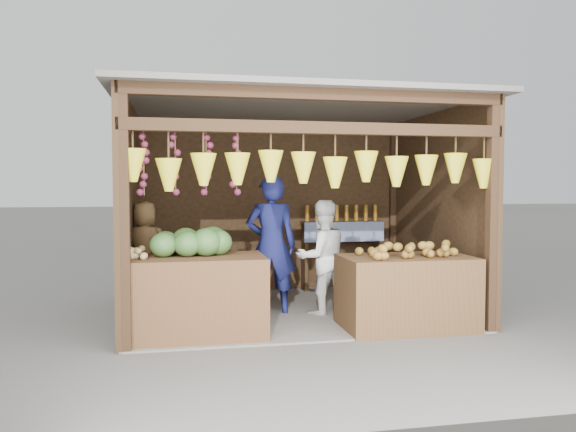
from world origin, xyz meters
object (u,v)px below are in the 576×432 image
object	(u,v)px
counter_right	(406,292)
man_standing	(271,245)
vendor_seated	(145,248)
counter_left	(195,297)
woman_standing	(322,257)

from	to	relation	value
counter_right	man_standing	distance (m)	1.78
man_standing	vendor_seated	bearing A→B (deg)	4.72
counter_left	man_standing	world-z (taller)	man_standing
counter_right	woman_standing	bearing A→B (deg)	130.47
counter_left	counter_right	xyz separation A→B (m)	(2.35, -0.10, -0.02)
counter_right	woman_standing	distance (m)	1.20
counter_left	counter_right	size ratio (longest dim) A/B	1.01
counter_left	woman_standing	size ratio (longest dim) A/B	1.03
man_standing	woman_standing	bearing A→B (deg)	176.67
man_standing	vendor_seated	xyz separation A→B (m)	(-1.54, 0.13, -0.02)
woman_standing	counter_right	bearing A→B (deg)	119.78
counter_right	woman_standing	size ratio (longest dim) A/B	1.02
man_standing	vendor_seated	distance (m)	1.55
counter_left	vendor_seated	size ratio (longest dim) A/B	1.27
counter_left	counter_right	world-z (taller)	counter_left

